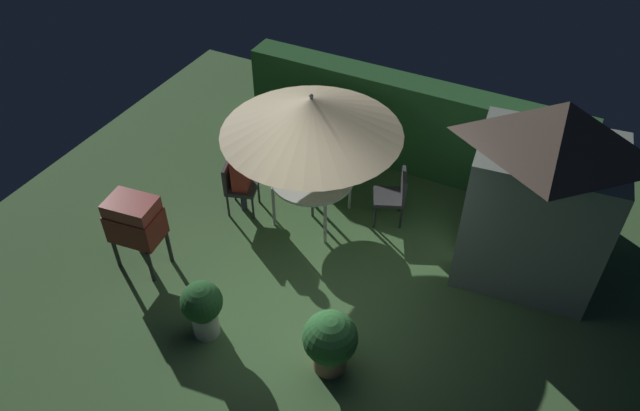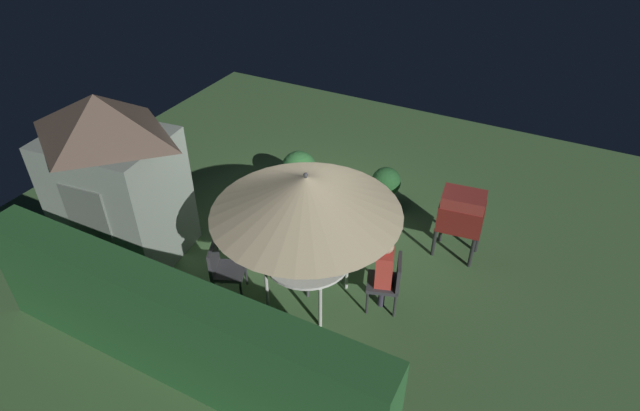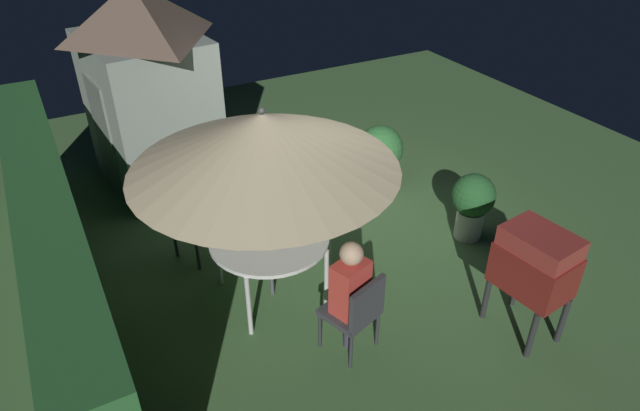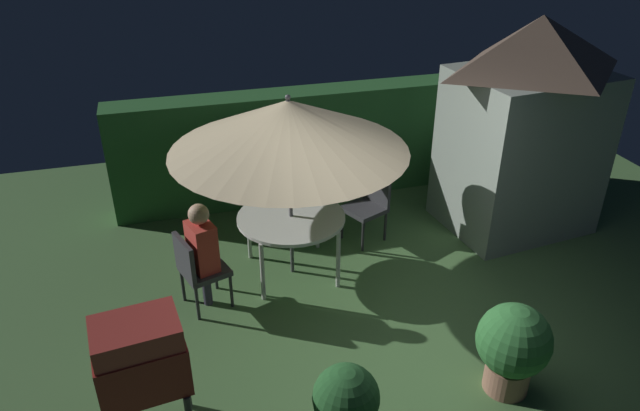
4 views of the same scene
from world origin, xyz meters
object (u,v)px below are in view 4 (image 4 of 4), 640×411
object	(u,v)px
patio_umbrella	(289,126)
potted_plant_by_grill	(346,406)
potted_plant_by_shed	(513,345)
patio_table	(291,220)
bbq_grill	(140,358)
garden_shed	(525,125)
chair_near_shed	(197,267)
person_in_red	(202,244)
chair_far_side	(369,202)

from	to	relation	value
patio_umbrella	potted_plant_by_grill	distance (m)	2.97
potted_plant_by_shed	patio_table	bearing A→B (deg)	121.77
potted_plant_by_shed	bbq_grill	bearing A→B (deg)	173.58
garden_shed	chair_near_shed	size ratio (longest dim) A/B	3.11
patio_umbrella	person_in_red	size ratio (longest dim) A/B	2.08
person_in_red	chair_far_side	bearing A→B (deg)	21.06
chair_far_side	potted_plant_by_shed	size ratio (longest dim) A/B	0.99
garden_shed	patio_table	distance (m)	3.28
patio_table	potted_plant_by_shed	world-z (taller)	potted_plant_by_shed
chair_far_side	person_in_red	distance (m)	2.38
patio_table	chair_far_side	distance (m)	1.28
patio_umbrella	patio_table	bearing A→B (deg)	180.00
garden_shed	potted_plant_by_grill	world-z (taller)	garden_shed
potted_plant_by_shed	potted_plant_by_grill	distance (m)	1.68
patio_table	potted_plant_by_grill	distance (m)	2.65
patio_table	patio_umbrella	size ratio (longest dim) A/B	0.48
patio_table	patio_umbrella	xyz separation A→B (m)	(0.00, 0.00, 1.17)
patio_table	person_in_red	xyz separation A→B (m)	(-1.06, -0.35, 0.07)
garden_shed	potted_plant_by_grill	xyz separation A→B (m)	(-3.37, -3.00, -0.91)
chair_far_side	potted_plant_by_grill	xyz separation A→B (m)	(-1.34, -3.14, 0.00)
potted_plant_by_shed	person_in_red	xyz separation A→B (m)	(-2.53, 2.03, 0.27)
patio_table	potted_plant_by_shed	xyz separation A→B (m)	(1.47, -2.37, -0.20)
chair_near_shed	person_in_red	distance (m)	0.28
garden_shed	chair_near_shed	world-z (taller)	garden_shed
patio_table	patio_umbrella	distance (m)	1.17
bbq_grill	patio_table	bearing A→B (deg)	49.87
bbq_grill	chair_near_shed	size ratio (longest dim) A/B	1.33
chair_far_side	potted_plant_by_grill	bearing A→B (deg)	-113.16
garden_shed	chair_far_side	xyz separation A→B (m)	(-2.03, 0.14, -0.91)
garden_shed	bbq_grill	size ratio (longest dim) A/B	2.33
chair_near_shed	garden_shed	bearing A→B (deg)	9.68
chair_near_shed	potted_plant_by_shed	distance (m)	3.29
chair_near_shed	potted_plant_by_shed	size ratio (longest dim) A/B	0.99
bbq_grill	person_in_red	distance (m)	1.79
patio_table	potted_plant_by_grill	xyz separation A→B (m)	(-0.19, -2.64, -0.19)
chair_near_shed	person_in_red	xyz separation A→B (m)	(0.08, 0.03, 0.26)
person_in_red	patio_umbrella	bearing A→B (deg)	18.24
patio_table	person_in_red	size ratio (longest dim) A/B	1.00
potted_plant_by_grill	potted_plant_by_shed	bearing A→B (deg)	9.05
bbq_grill	chair_far_side	xyz separation A→B (m)	(2.86, 2.52, -0.33)
chair_far_side	potted_plant_by_grill	world-z (taller)	chair_far_side
patio_umbrella	potted_plant_by_grill	xyz separation A→B (m)	(-0.19, -2.64, -1.36)
patio_umbrella	bbq_grill	xyz separation A→B (m)	(-1.70, -2.02, -1.03)
patio_table	chair_far_side	bearing A→B (deg)	23.55
potted_plant_by_grill	person_in_red	bearing A→B (deg)	110.70
patio_table	chair_near_shed	bearing A→B (deg)	-161.76
garden_shed	chair_far_side	size ratio (longest dim) A/B	3.11
patio_umbrella	person_in_red	bearing A→B (deg)	-161.76
chair_near_shed	potted_plant_by_grill	xyz separation A→B (m)	(0.95, -2.26, 0.00)
garden_shed	chair_far_side	bearing A→B (deg)	176.03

